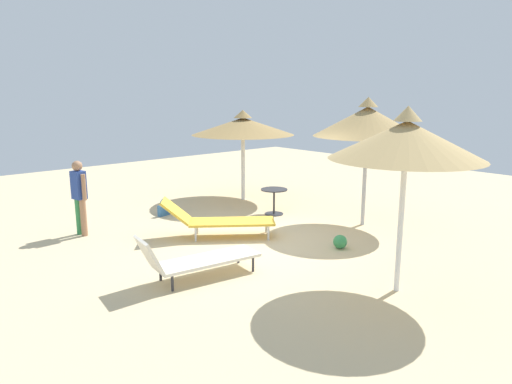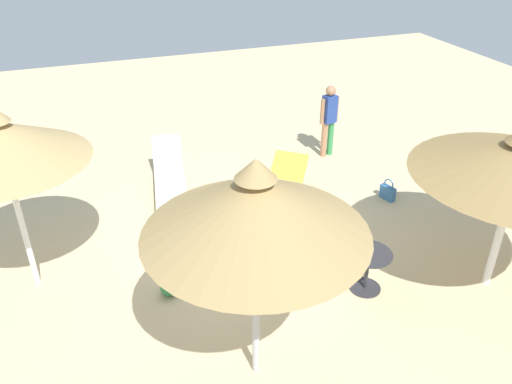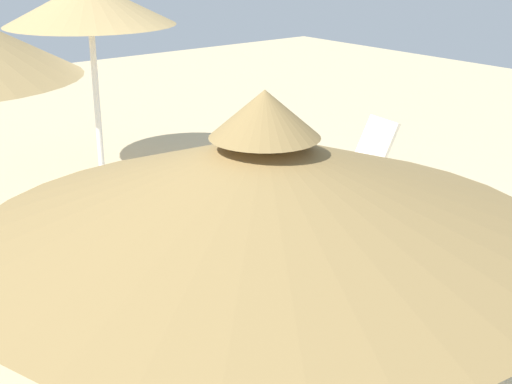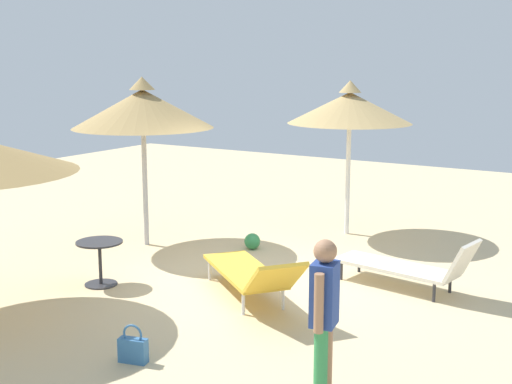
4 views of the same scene
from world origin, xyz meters
The scene contains 10 objects.
ground centered at (0.00, 0.00, -0.05)m, with size 24.00×24.00×0.10m, color beige.
parasol_umbrella_near_left centered at (-2.53, 0.66, 2.38)m, with size 2.40×2.40×2.91m.
parasol_umbrella_far_left centered at (0.14, 3.21, 2.34)m, with size 2.25×2.25×2.83m.
parasol_umbrella_far_right centered at (-2.16, -3.18, 2.08)m, with size 2.86×2.86×2.53m.
lounge_chair_back centered at (2.21, 0.75, 0.35)m, with size 2.09×0.89×0.84m.
lounge_chair_near_right centered at (0.57, -0.82, 0.40)m, with size 2.25×1.96×0.83m.
person_standing_front centered at (2.64, -2.88, 0.91)m, with size 0.27×0.46×1.61m.
handbag centered at (0.49, -3.11, 0.15)m, with size 0.33×0.19×0.43m.
side_table_round centered at (-1.65, -1.38, 0.45)m, with size 0.67×0.67×0.65m.
beach_ball centered at (-0.80, 1.38, 0.14)m, with size 0.28×0.28×0.28m, color #338C4C.
Camera 1 is at (6.26, 6.80, 3.02)m, focal length 32.72 mm.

